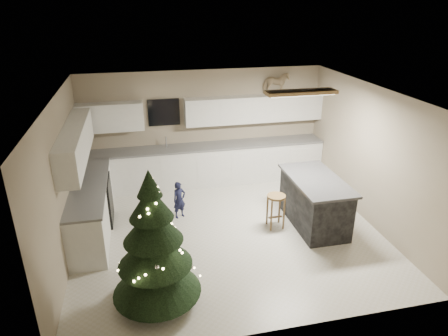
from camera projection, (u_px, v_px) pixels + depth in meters
The scene contains 8 objects.
ground_plane at pixel (228, 231), 7.49m from camera, with size 5.50×5.50×0.00m, color beige.
room_shell at pixel (230, 143), 6.81m from camera, with size 5.52×5.02×2.61m.
cabinetry at pixel (169, 165), 8.49m from camera, with size 5.50×3.20×2.00m.
island at pixel (314, 201), 7.58m from camera, with size 0.90×1.70×0.95m.
bar_stool at pixel (276, 203), 7.46m from camera, with size 0.35×0.35×0.66m.
christmas_tree at pixel (155, 252), 5.44m from camera, with size 1.29×1.25×2.07m.
toddler at pixel (179, 200), 7.85m from camera, with size 0.27×0.18×0.75m, color #151940.
rocking_horse at pixel (276, 83), 9.02m from camera, with size 0.62×0.38×0.51m.
Camera 1 is at (-1.47, -6.25, 4.03)m, focal length 32.00 mm.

